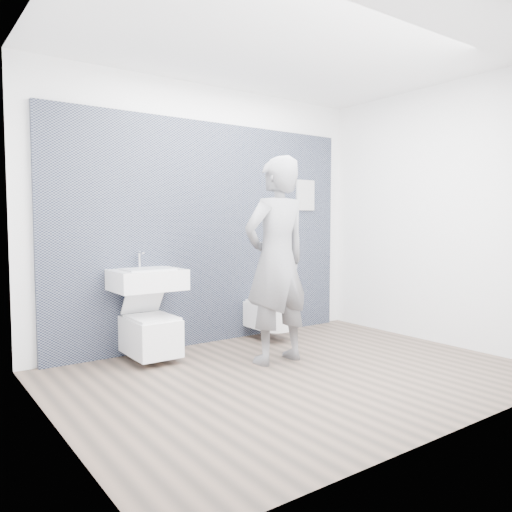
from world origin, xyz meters
TOP-DOWN VIEW (x-y plane):
  - ground at (0.00, 0.00)m, footprint 4.00×4.00m
  - room_shell at (0.00, 0.00)m, footprint 4.00×4.00m
  - tile_wall at (0.00, 1.47)m, footprint 3.60×0.06m
  - washbasin at (-0.86, 1.19)m, footprint 0.66×0.49m
  - toilet_square at (-0.86, 1.14)m, footprint 0.41×0.60m
  - toilet_rounded at (0.59, 1.15)m, footprint 0.34×0.58m
  - info_placard at (1.35, 1.43)m, footprint 0.28×0.03m
  - visitor at (0.10, 0.40)m, footprint 0.72×0.48m

SIDE VIEW (x-z plane):
  - ground at x=0.00m, z-range 0.00..0.00m
  - tile_wall at x=0.00m, z-range -1.20..1.20m
  - info_placard at x=1.35m, z-range -0.19..0.19m
  - toilet_square at x=-0.86m, z-range -0.10..0.63m
  - toilet_rounded at x=0.59m, z-range 0.12..0.44m
  - washbasin at x=-0.86m, z-range 0.53..1.03m
  - visitor at x=0.10m, z-range 0.00..1.93m
  - room_shell at x=0.00m, z-range -0.26..3.74m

